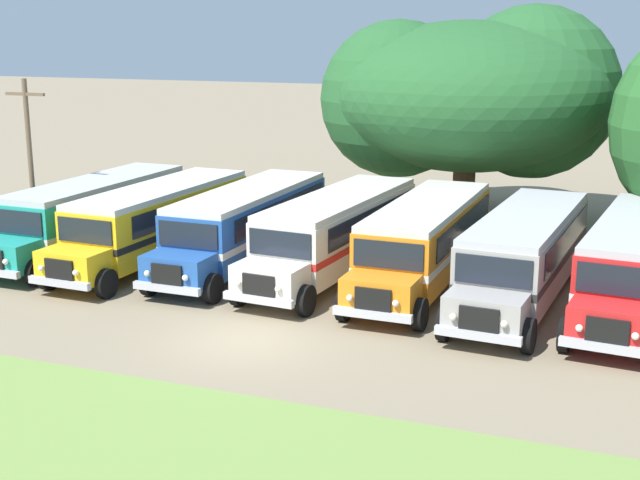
{
  "coord_description": "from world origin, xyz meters",
  "views": [
    {
      "loc": [
        10.38,
        -21.06,
        8.71
      ],
      "look_at": [
        0.0,
        5.95,
        1.6
      ],
      "focal_mm": 48.54,
      "sensor_mm": 36.0,
      "label": 1
    }
  ],
  "objects": [
    {
      "name": "parked_bus_slot_0",
      "position": [
        -10.16,
        7.16,
        1.58
      ],
      "size": [
        2.92,
        10.87,
        2.82
      ],
      "rotation": [
        0.0,
        0.0,
        -1.6
      ],
      "color": "teal",
      "rests_on": "ground_plane"
    },
    {
      "name": "parked_bus_slot_4",
      "position": [
        3.33,
        7.51,
        1.58
      ],
      "size": [
        2.81,
        10.86,
        2.82
      ],
      "rotation": [
        0.0,
        0.0,
        -1.58
      ],
      "color": "orange",
      "rests_on": "ground_plane"
    },
    {
      "name": "parked_bus_slot_5",
      "position": [
        6.82,
        6.85,
        1.58
      ],
      "size": [
        3.28,
        10.93,
        2.82
      ],
      "rotation": [
        0.0,
        0.0,
        -1.64
      ],
      "color": "#9E9993",
      "rests_on": "ground_plane"
    },
    {
      "name": "parked_bus_slot_2",
      "position": [
        -3.62,
        7.63,
        1.58
      ],
      "size": [
        2.78,
        10.85,
        2.82
      ],
      "rotation": [
        0.0,
        0.0,
        -1.58
      ],
      "color": "#23519E",
      "rests_on": "ground_plane"
    },
    {
      "name": "utility_pole",
      "position": [
        -12.52,
        6.53,
        3.65
      ],
      "size": [
        1.8,
        0.2,
        6.81
      ],
      "color": "brown",
      "rests_on": "ground_plane"
    },
    {
      "name": "parked_bus_slot_3",
      "position": [
        -0.0,
        7.6,
        1.58
      ],
      "size": [
        3.41,
        10.95,
        2.82
      ],
      "rotation": [
        0.0,
        0.0,
        -1.65
      ],
      "color": "silver",
      "rests_on": "ground_plane"
    },
    {
      "name": "ground_plane",
      "position": [
        0.0,
        0.0,
        0.0
      ],
      "size": [
        220.0,
        220.0,
        0.0
      ],
      "primitive_type": "plane",
      "color": "#84755B"
    },
    {
      "name": "broad_shade_tree",
      "position": [
        2.66,
        18.1,
        5.69
      ],
      "size": [
        12.98,
        12.73,
        9.78
      ],
      "color": "brown",
      "rests_on": "ground_plane"
    },
    {
      "name": "parked_bus_slot_1",
      "position": [
        -7.04,
        6.9,
        1.58
      ],
      "size": [
        3.05,
        10.89,
        2.82
      ],
      "rotation": [
        0.0,
        0.0,
        -1.61
      ],
      "color": "yellow",
      "rests_on": "ground_plane"
    },
    {
      "name": "parked_bus_slot_6",
      "position": [
        10.26,
        7.13,
        1.58
      ],
      "size": [
        3.53,
        10.97,
        2.82
      ],
      "rotation": [
        0.0,
        0.0,
        -1.66
      ],
      "color": "red",
      "rests_on": "ground_plane"
    },
    {
      "name": "foreground_grass_strip",
      "position": [
        0.0,
        -7.44,
        0.0
      ],
      "size": [
        80.0,
        8.0,
        0.01
      ],
      "primitive_type": "cube",
      "color": "olive",
      "rests_on": "ground_plane"
    }
  ]
}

